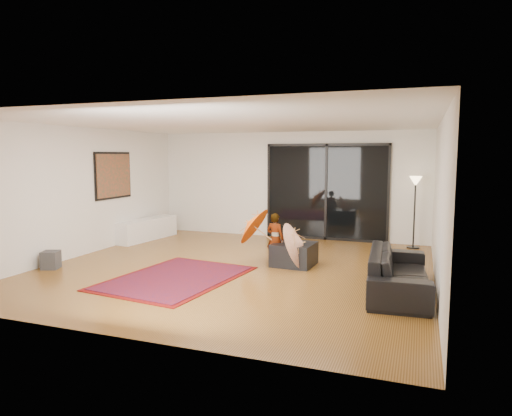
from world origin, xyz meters
The scene contains 17 objects.
floor centered at (0.00, 0.00, 0.00)m, with size 7.00×7.00×0.00m, color brown.
ceiling centered at (0.00, 0.00, 2.70)m, with size 7.00×7.00×0.00m, color white.
wall_back centered at (0.00, 3.50, 1.35)m, with size 7.00×7.00×0.00m, color silver.
wall_front centered at (0.00, -3.50, 1.35)m, with size 7.00×7.00×0.00m, color silver.
wall_left centered at (-3.50, 0.00, 1.35)m, with size 7.00×7.00×0.00m, color silver.
wall_right centered at (3.50, 0.00, 1.35)m, with size 7.00×7.00×0.00m, color silver.
sliding_door centered at (1.00, 3.47, 1.20)m, with size 3.06×0.07×2.40m.
painting centered at (-3.46, 1.00, 1.65)m, with size 0.04×1.28×1.08m.
media_console centered at (-3.25, 1.95, 0.26)m, with size 0.47×1.88×0.52m, color white.
speaker centered at (-3.25, -1.22, 0.17)m, with size 0.29×0.29×0.33m, color #424244.
persian_rug centered at (-0.71, -1.02, 0.01)m, with size 2.17×2.81×0.02m.
sofa centered at (2.95, -0.54, 0.33)m, with size 2.24×0.88×0.65m, color black.
ottoman centered at (0.96, 0.60, 0.22)m, with size 0.76×0.76×0.43m, color black.
floor_lamp centered at (3.10, 3.10, 1.30)m, with size 0.28×0.28×1.64m.
child centered at (0.59, 0.57, 0.50)m, with size 0.37×0.24×1.00m, color #999999.
parasol_orange centered at (0.04, 0.52, 0.73)m, with size 0.61×0.83×0.88m.
parasol_white centered at (1.19, 0.42, 0.50)m, with size 0.53×0.91×0.94m.
Camera 1 is at (3.22, -7.77, 2.12)m, focal length 32.00 mm.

